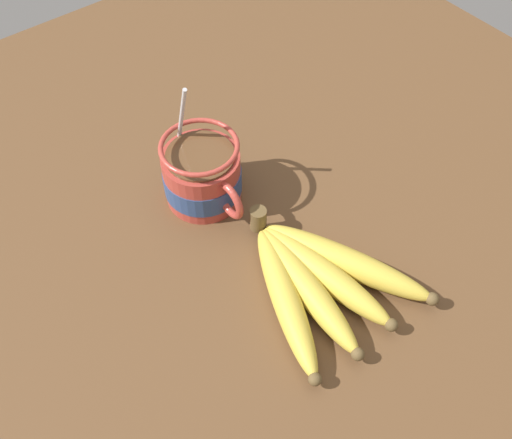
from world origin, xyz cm
name	(u,v)px	position (x,y,z in cm)	size (l,w,h in cm)	color
table	(262,236)	(0.00, 0.00, 1.32)	(112.18, 112.18, 2.65)	brown
coffee_mug	(203,176)	(-8.60, -2.40, 6.43)	(14.47, 9.61, 15.93)	#B23D33
banana_bunch	(317,279)	(10.02, -0.13, 4.25)	(21.18, 18.77, 4.02)	brown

